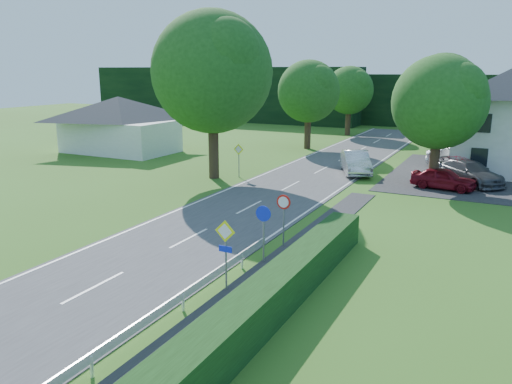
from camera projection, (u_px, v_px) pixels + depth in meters
The scene contains 25 objects.
road at pixel (265, 199), 29.94m from camera, with size 7.00×80.00×0.04m, color #3B3B3D.
parking_pad at pixel (493, 178), 35.95m from camera, with size 14.00×16.00×0.04m, color #242427.
line_edge_left at pixel (218, 193), 31.36m from camera, with size 0.12×80.00×0.01m, color white.
line_edge_right at pixel (316, 205), 28.51m from camera, with size 0.12×80.00×0.01m, color white.
line_centre at pixel (265, 199), 29.94m from camera, with size 0.12×80.00×0.01m, color white, non-canonical shape.
tree_main at pixel (213, 96), 34.66m from camera, with size 9.40×9.40×11.64m, color #1D4915, non-canonical shape.
tree_left_far at pixel (308, 105), 48.45m from camera, with size 7.00×7.00×8.58m, color #1D4915, non-canonical shape.
tree_right_far at pixel (441, 105), 44.87m from camera, with size 7.40×7.40×9.09m, color #1D4915, non-canonical shape.
tree_left_back at pixel (349, 101), 58.69m from camera, with size 6.60×6.60×8.07m, color #1D4915, non-canonical shape.
tree_right_back at pixel (440, 107), 52.42m from camera, with size 6.20×6.20×7.56m, color #1D4915, non-canonical shape.
tree_right_mid at pixel (438, 122), 32.14m from camera, with size 7.00×7.00×8.58m, color #1D4915, non-canonical shape.
treeline_left at pixel (221, 94), 77.67m from camera, with size 44.00×6.00×8.00m, color black.
treeline_right at pixel (472, 102), 65.48m from camera, with size 30.00×5.00×7.00m, color black.
bungalow_left at pixel (119, 123), 46.73m from camera, with size 11.00×6.50×5.20m.
streetlight at pixel (435, 117), 34.02m from camera, with size 2.03×0.18×8.00m.
sign_priority_right at pixel (225, 242), 17.21m from camera, with size 0.78×0.09×2.59m.
sign_roundabout at pixel (263, 223), 19.85m from camera, with size 0.64×0.08×2.37m.
sign_speed_limit at pixel (284, 208), 21.55m from camera, with size 0.64×0.11×2.37m.
sign_priority_left at pixel (239, 154), 35.83m from camera, with size 0.78×0.09×2.44m.
moving_car at pixel (356, 162), 37.23m from camera, with size 1.77×5.09×1.68m, color silver.
motorcycle at pixel (364, 155), 42.90m from camera, with size 0.61×1.76×0.93m, color black.
parked_car_red at pixel (443, 178), 32.38m from camera, with size 1.62×4.04×1.38m, color maroon.
parked_car_silver_a at pixel (457, 157), 39.60m from camera, with size 1.67×4.80×1.58m, color #B8B7BC.
parked_car_grey at pixel (469, 172), 33.89m from camera, with size 2.17×5.33×1.55m, color #47474C.
parasol at pixel (455, 168), 34.51m from camera, with size 2.01×2.05×1.84m, color red.
Camera 1 is at (12.60, -6.10, 7.58)m, focal length 35.00 mm.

